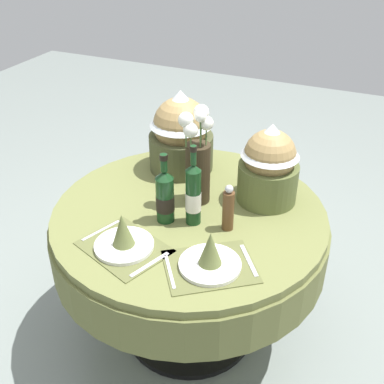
% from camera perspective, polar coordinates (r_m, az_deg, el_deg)
% --- Properties ---
extents(ground, '(8.00, 8.00, 0.00)m').
position_cam_1_polar(ground, '(2.64, -0.28, -15.78)').
color(ground, gray).
extents(dining_table, '(1.26, 1.26, 0.75)m').
position_cam_1_polar(dining_table, '(2.23, -0.32, -5.41)').
color(dining_table, olive).
rests_on(dining_table, ground).
extents(place_setting_left, '(0.41, 0.36, 0.16)m').
position_cam_1_polar(place_setting_left, '(1.92, -8.21, -5.52)').
color(place_setting_left, brown).
rests_on(place_setting_left, dining_table).
extents(place_setting_right, '(0.43, 0.41, 0.16)m').
position_cam_1_polar(place_setting_right, '(1.81, 2.19, -7.81)').
color(place_setting_right, brown).
rests_on(place_setting_right, dining_table).
extents(flower_vase, '(0.13, 0.14, 0.46)m').
position_cam_1_polar(flower_vase, '(2.10, 0.67, 3.83)').
color(flower_vase, '#332819').
rests_on(flower_vase, dining_table).
extents(wine_bottle_left, '(0.08, 0.08, 0.32)m').
position_cam_1_polar(wine_bottle_left, '(2.02, -3.26, -0.48)').
color(wine_bottle_left, '#143819').
rests_on(wine_bottle_left, dining_table).
extents(wine_bottle_right, '(0.07, 0.07, 0.37)m').
position_cam_1_polar(wine_bottle_right, '(1.99, 0.16, -0.26)').
color(wine_bottle_right, '#143819').
rests_on(wine_bottle_right, dining_table).
extents(pepper_mill, '(0.05, 0.05, 0.21)m').
position_cam_1_polar(pepper_mill, '(1.98, 4.36, -2.04)').
color(pepper_mill, brown).
rests_on(pepper_mill, dining_table).
extents(gift_tub_back_left, '(0.33, 0.33, 0.42)m').
position_cam_1_polar(gift_tub_back_left, '(2.38, -1.34, 7.53)').
color(gift_tub_back_left, '#474C2D').
rests_on(gift_tub_back_left, dining_table).
extents(gift_tub_back_right, '(0.27, 0.27, 0.38)m').
position_cam_1_polar(gift_tub_back_right, '(2.15, 9.24, 3.63)').
color(gift_tub_back_right, '#566033').
rests_on(gift_tub_back_right, dining_table).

